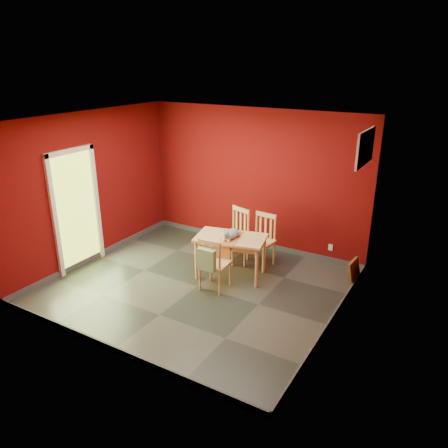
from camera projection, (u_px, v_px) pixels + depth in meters
The scene contains 13 objects.
ground at pixel (197, 286), 7.20m from camera, with size 4.50×4.50×0.00m, color #2D342D.
room_shell at pixel (197, 283), 7.18m from camera, with size 4.50×4.50×4.50m.
doorway at pixel (76, 207), 7.53m from camera, with size 0.06×1.01×2.13m.
window at pixel (365, 148), 6.12m from camera, with size 0.05×0.90×0.50m.
outlet_plate at pixel (331, 247), 7.94m from camera, with size 0.08×0.01×0.12m, color silver.
dining_table at pixel (231, 242), 7.34m from camera, with size 1.28×0.92×0.72m.
table_runner at pixel (228, 242), 7.24m from camera, with size 0.44×0.70×0.32m.
chair_far_left at pixel (235, 234), 8.03m from camera, with size 0.57×0.57×0.97m.
chair_far_right at pixel (261, 240), 7.79m from camera, with size 0.48×0.48×0.96m.
chair_near at pixel (214, 263), 6.96m from camera, with size 0.45×0.45×0.91m.
tote_bag at pixel (207, 260), 6.73m from camera, with size 0.30×0.18×0.42m.
cat at pixel (231, 232), 7.20m from camera, with size 0.23×0.43×0.22m, color slate, non-canonical shape.
picture_frame at pixel (354, 272), 7.22m from camera, with size 0.17×0.42×0.41m.
Camera 1 is at (3.60, -5.27, 3.52)m, focal length 35.00 mm.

